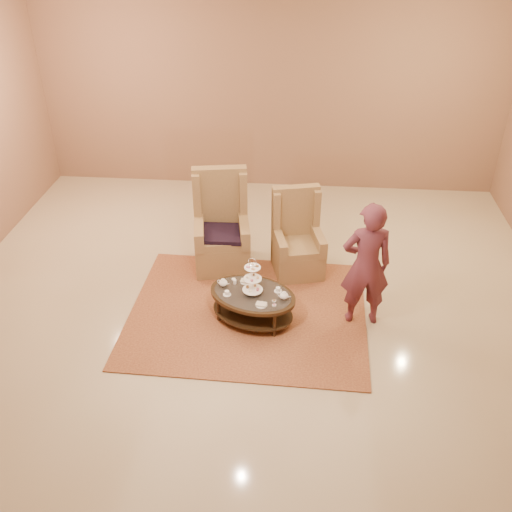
# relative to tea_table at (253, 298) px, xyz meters

# --- Properties ---
(ground) EXTENTS (8.00, 8.00, 0.00)m
(ground) POSITION_rel_tea_table_xyz_m (-0.06, 0.01, -0.33)
(ground) COLOR #C7B794
(ground) RESTS_ON ground
(ceiling) EXTENTS (8.00, 8.00, 0.02)m
(ceiling) POSITION_rel_tea_table_xyz_m (-0.06, 0.01, -0.33)
(ceiling) COLOR silver
(ceiling) RESTS_ON ground
(wall_back) EXTENTS (8.00, 0.04, 3.50)m
(wall_back) POSITION_rel_tea_table_xyz_m (-0.06, 4.01, 1.42)
(wall_back) COLOR #946B51
(wall_back) RESTS_ON ground
(rug) EXTENTS (3.05, 2.56, 0.02)m
(rug) POSITION_rel_tea_table_xyz_m (-0.08, 0.12, -0.33)
(rug) COLOR #AA6C3C
(rug) RESTS_ON ground
(tea_table) EXTENTS (1.29, 1.08, 0.92)m
(tea_table) POSITION_rel_tea_table_xyz_m (0.00, 0.00, 0.00)
(tea_table) COLOR black
(tea_table) RESTS_ON ground
(armchair_left) EXTENTS (0.88, 0.90, 1.40)m
(armchair_left) POSITION_rel_tea_table_xyz_m (-0.56, 1.29, 0.14)
(armchair_left) COLOR #9B7849
(armchair_left) RESTS_ON ground
(armchair_right) EXTENTS (0.79, 0.81, 1.21)m
(armchair_right) POSITION_rel_tea_table_xyz_m (0.51, 1.21, 0.07)
(armchair_right) COLOR #9B7849
(armchair_right) RESTS_ON ground
(person) EXTENTS (0.64, 0.46, 1.65)m
(person) POSITION_rel_tea_table_xyz_m (1.35, 0.11, 0.49)
(person) COLOR #5D2834
(person) RESTS_ON ground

